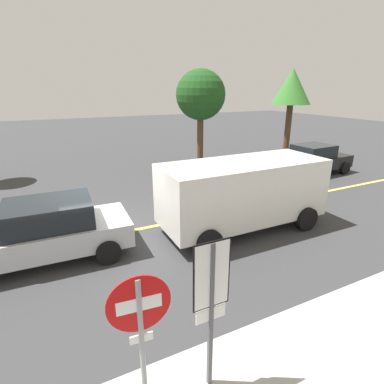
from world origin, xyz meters
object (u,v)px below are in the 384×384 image
object	(u,v)px
tree_left_verge	(292,88)
car_black_approaching	(314,159)
tree_centre_verge	(201,96)
speed_limit_sign	(211,292)
stop_sign	(141,329)
car_silver_near_curb	(44,231)
white_van	(242,191)

from	to	relation	value
tree_left_verge	car_black_approaching	bearing A→B (deg)	-114.43
car_black_approaching	tree_centre_verge	xyz separation A→B (m)	(-4.67, 3.95, 3.12)
speed_limit_sign	stop_sign	bearing A→B (deg)	-177.71
car_black_approaching	speed_limit_sign	bearing A→B (deg)	-142.92
speed_limit_sign	tree_centre_verge	xyz separation A→B (m)	(6.17, 12.14, 2.14)
speed_limit_sign	car_black_approaching	world-z (taller)	speed_limit_sign
stop_sign	tree_left_verge	bearing A→B (deg)	42.04
car_silver_near_curb	tree_left_verge	world-z (taller)	tree_left_verge
car_black_approaching	tree_left_verge	size ratio (longest dim) A/B	0.73
car_black_approaching	tree_centre_verge	distance (m)	6.87
speed_limit_sign	white_van	bearing A→B (deg)	50.58
white_van	car_silver_near_curb	size ratio (longest dim) A/B	1.16
stop_sign	car_silver_near_curb	size ratio (longest dim) A/B	0.52
white_van	car_silver_near_curb	xyz separation A→B (m)	(-5.66, 0.72, -0.47)
stop_sign	tree_left_verge	size ratio (longest dim) A/B	0.43
speed_limit_sign	white_van	distance (m)	5.73
speed_limit_sign	tree_left_verge	xyz separation A→B (m)	(12.71, 12.31, 2.51)
speed_limit_sign	car_silver_near_curb	distance (m)	5.60
tree_left_verge	speed_limit_sign	bearing A→B (deg)	-135.92
car_black_approaching	car_silver_near_curb	xyz separation A→B (m)	(-12.87, -3.06, 0.02)
white_van	car_silver_near_curb	distance (m)	5.72
white_van	tree_centre_verge	size ratio (longest dim) A/B	0.99
car_silver_near_curb	tree_left_verge	xyz separation A→B (m)	(14.74, 7.18, 3.47)
white_van	car_silver_near_curb	bearing A→B (deg)	172.74
speed_limit_sign	tree_left_verge	world-z (taller)	tree_left_verge
stop_sign	white_van	bearing A→B (deg)	44.00
speed_limit_sign	car_silver_near_curb	xyz separation A→B (m)	(-2.03, 5.13, -0.96)
white_van	speed_limit_sign	bearing A→B (deg)	-129.42
stop_sign	car_silver_near_curb	world-z (taller)	stop_sign
stop_sign	white_van	size ratio (longest dim) A/B	0.45
tree_left_verge	tree_centre_verge	world-z (taller)	tree_left_verge
white_van	car_black_approaching	distance (m)	8.16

